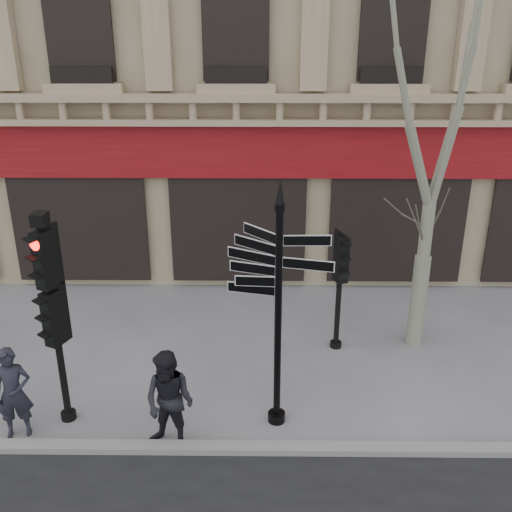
# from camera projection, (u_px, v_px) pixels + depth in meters

# --- Properties ---
(ground) EXTENTS (80.00, 80.00, 0.00)m
(ground) POSITION_uv_depth(u_px,v_px,m) (229.00, 399.00, 10.45)
(ground) COLOR slate
(ground) RESTS_ON ground
(kerb) EXTENTS (80.00, 0.25, 0.12)m
(kerb) POSITION_uv_depth(u_px,v_px,m) (224.00, 448.00, 9.13)
(kerb) COLOR gray
(kerb) RESTS_ON ground
(fingerpost) EXTENTS (2.36, 2.36, 4.28)m
(fingerpost) POSITION_uv_depth(u_px,v_px,m) (279.00, 268.00, 8.80)
(fingerpost) COLOR black
(fingerpost) RESTS_ON ground
(traffic_signal_main) EXTENTS (0.50, 0.44, 3.75)m
(traffic_signal_main) POSITION_uv_depth(u_px,v_px,m) (51.00, 296.00, 9.05)
(traffic_signal_main) COLOR black
(traffic_signal_main) RESTS_ON ground
(traffic_signal_secondary) EXTENTS (0.49, 0.41, 2.52)m
(traffic_signal_secondary) POSITION_uv_depth(u_px,v_px,m) (340.00, 271.00, 11.51)
(traffic_signal_secondary) COLOR black
(traffic_signal_secondary) RESTS_ON ground
(plane_tree) EXTENTS (2.94, 2.94, 7.82)m
(plane_tree) POSITION_uv_depth(u_px,v_px,m) (444.00, 78.00, 10.28)
(plane_tree) COLOR gray
(plane_tree) RESTS_ON ground
(pedestrian_a) EXTENTS (0.67, 0.53, 1.62)m
(pedestrian_a) POSITION_uv_depth(u_px,v_px,m) (13.00, 393.00, 9.25)
(pedestrian_a) COLOR black
(pedestrian_a) RESTS_ON ground
(pedestrian_b) EXTENTS (1.01, 0.90, 1.74)m
(pedestrian_b) POSITION_uv_depth(u_px,v_px,m) (169.00, 402.00, 8.93)
(pedestrian_b) COLOR black
(pedestrian_b) RESTS_ON ground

